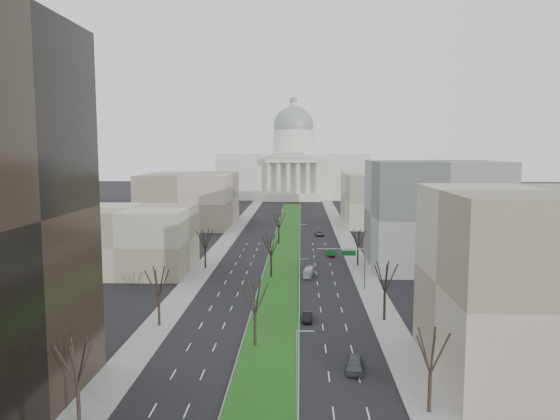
% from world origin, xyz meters
% --- Properties ---
extents(ground, '(600.00, 600.00, 0.00)m').
position_xyz_m(ground, '(0.00, 120.00, 0.00)').
color(ground, black).
rests_on(ground, ground).
extents(median, '(8.00, 222.03, 0.20)m').
position_xyz_m(median, '(0.00, 118.99, 0.10)').
color(median, '#999993').
rests_on(median, ground).
extents(sidewalk_left, '(5.00, 330.00, 0.15)m').
position_xyz_m(sidewalk_left, '(-17.50, 95.00, 0.07)').
color(sidewalk_left, gray).
rests_on(sidewalk_left, ground).
extents(sidewalk_right, '(5.00, 330.00, 0.15)m').
position_xyz_m(sidewalk_right, '(17.50, 95.00, 0.07)').
color(sidewalk_right, gray).
rests_on(sidewalk_right, ground).
extents(capitol, '(80.00, 46.00, 55.00)m').
position_xyz_m(capitol, '(0.00, 269.59, 16.31)').
color(capitol, beige).
rests_on(capitol, ground).
extents(building_beige_left, '(26.00, 22.00, 14.00)m').
position_xyz_m(building_beige_left, '(-33.00, 85.00, 7.00)').
color(building_beige_left, gray).
rests_on(building_beige_left, ground).
extents(building_tan_right, '(26.00, 24.00, 22.00)m').
position_xyz_m(building_tan_right, '(33.00, 32.00, 11.00)').
color(building_tan_right, gray).
rests_on(building_tan_right, ground).
extents(building_grey_right, '(28.00, 26.00, 24.00)m').
position_xyz_m(building_grey_right, '(34.00, 92.00, 12.00)').
color(building_grey_right, '#5A5C5F').
rests_on(building_grey_right, ground).
extents(building_far_left, '(30.00, 40.00, 18.00)m').
position_xyz_m(building_far_left, '(-35.00, 160.00, 9.00)').
color(building_far_left, gray).
rests_on(building_far_left, ground).
extents(building_far_right, '(30.00, 40.00, 18.00)m').
position_xyz_m(building_far_right, '(35.00, 165.00, 9.00)').
color(building_far_right, gray).
rests_on(building_far_right, ground).
extents(tree_left_near, '(5.10, 5.10, 9.18)m').
position_xyz_m(tree_left_near, '(-17.20, 18.00, 6.61)').
color(tree_left_near, black).
rests_on(tree_left_near, ground).
extents(tree_left_mid, '(5.40, 5.40, 9.72)m').
position_xyz_m(tree_left_mid, '(-17.20, 48.00, 7.00)').
color(tree_left_mid, black).
rests_on(tree_left_mid, ground).
extents(tree_left_far, '(5.28, 5.28, 9.50)m').
position_xyz_m(tree_left_far, '(-17.20, 88.00, 6.84)').
color(tree_left_far, black).
rests_on(tree_left_far, ground).
extents(tree_right_near, '(5.16, 5.16, 9.29)m').
position_xyz_m(tree_right_near, '(17.20, 22.00, 6.69)').
color(tree_right_near, black).
rests_on(tree_right_near, ground).
extents(tree_right_mid, '(5.52, 5.52, 9.94)m').
position_xyz_m(tree_right_mid, '(17.20, 52.00, 7.16)').
color(tree_right_mid, black).
rests_on(tree_right_mid, ground).
extents(tree_right_far, '(5.04, 5.04, 9.07)m').
position_xyz_m(tree_right_far, '(17.20, 92.00, 6.53)').
color(tree_right_far, black).
rests_on(tree_right_far, ground).
extents(tree_median_a, '(5.40, 5.40, 9.72)m').
position_xyz_m(tree_median_a, '(-2.00, 40.00, 7.00)').
color(tree_median_a, black).
rests_on(tree_median_a, ground).
extents(tree_median_b, '(5.40, 5.40, 9.72)m').
position_xyz_m(tree_median_b, '(-2.00, 80.00, 7.00)').
color(tree_median_b, black).
rests_on(tree_median_b, ground).
extents(tree_median_c, '(5.40, 5.40, 9.72)m').
position_xyz_m(tree_median_c, '(-2.00, 120.00, 7.00)').
color(tree_median_c, black).
rests_on(tree_median_c, ground).
extents(streetlamp_median_a, '(1.90, 0.20, 9.16)m').
position_xyz_m(streetlamp_median_a, '(3.76, 20.00, 4.81)').
color(streetlamp_median_a, gray).
rests_on(streetlamp_median_a, ground).
extents(streetlamp_median_b, '(1.90, 0.20, 9.16)m').
position_xyz_m(streetlamp_median_b, '(3.76, 55.00, 4.81)').
color(streetlamp_median_b, gray).
rests_on(streetlamp_median_b, ground).
extents(streetlamp_median_c, '(1.90, 0.20, 9.16)m').
position_xyz_m(streetlamp_median_c, '(3.76, 95.00, 4.81)').
color(streetlamp_median_c, gray).
rests_on(streetlamp_median_c, ground).
extents(mast_arm_signs, '(9.12, 0.24, 8.09)m').
position_xyz_m(mast_arm_signs, '(13.49, 70.03, 6.11)').
color(mast_arm_signs, gray).
rests_on(mast_arm_signs, ground).
extents(car_grey_near, '(2.66, 5.24, 1.71)m').
position_xyz_m(car_grey_near, '(10.69, 32.35, 0.85)').
color(car_grey_near, '#46494D').
rests_on(car_grey_near, ground).
extents(car_black, '(1.67, 4.26, 1.38)m').
position_xyz_m(car_black, '(5.20, 51.37, 0.69)').
color(car_black, black).
rests_on(car_black, ground).
extents(car_red, '(1.89, 4.65, 1.35)m').
position_xyz_m(car_red, '(11.66, 103.28, 0.67)').
color(car_red, maroon).
rests_on(car_red, ground).
extents(car_grey_far, '(2.86, 5.45, 1.46)m').
position_xyz_m(car_grey_far, '(9.90, 135.77, 0.73)').
color(car_grey_far, '#45474B').
rests_on(car_grey_far, ground).
extents(box_van, '(2.49, 7.04, 1.92)m').
position_xyz_m(box_van, '(5.81, 81.27, 0.96)').
color(box_van, silver).
rests_on(box_van, ground).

